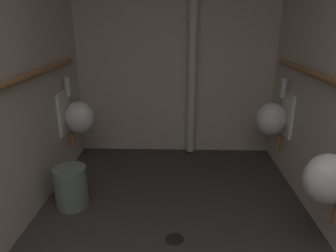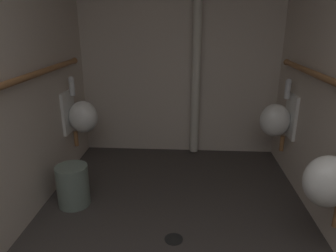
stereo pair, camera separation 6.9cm
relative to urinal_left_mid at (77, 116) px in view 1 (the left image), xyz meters
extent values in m
cube|color=beige|center=(1.01, 0.63, 0.74)|extent=(2.44, 0.06, 2.69)
ellipsoid|color=white|center=(0.02, 0.00, -0.01)|extent=(0.30, 0.26, 0.34)
cube|color=white|center=(-0.13, 0.00, 0.04)|extent=(0.03, 0.30, 0.44)
cylinder|color=silver|center=(-0.07, 0.00, 0.30)|extent=(0.06, 0.06, 0.16)
sphere|color=silver|center=(-0.07, 0.00, 0.38)|extent=(0.06, 0.06, 0.06)
cylinder|color=#936038|center=(-0.08, 0.00, -0.26)|extent=(0.04, 0.04, 0.16)
ellipsoid|color=white|center=(2.00, -1.26, -0.01)|extent=(0.30, 0.26, 0.34)
cylinder|color=#936038|center=(2.10, -1.26, -0.26)|extent=(0.04, 0.04, 0.16)
ellipsoid|color=white|center=(2.00, 0.01, -0.01)|extent=(0.30, 0.26, 0.34)
cube|color=white|center=(2.16, 0.01, 0.04)|extent=(0.03, 0.30, 0.44)
cylinder|color=silver|center=(2.09, 0.01, 0.30)|extent=(0.06, 0.06, 0.16)
sphere|color=silver|center=(2.09, 0.01, 0.38)|extent=(0.06, 0.06, 0.06)
cylinder|color=#936038|center=(2.10, 0.01, -0.26)|extent=(0.04, 0.04, 0.16)
sphere|color=#936038|center=(-0.09, 0.20, 0.55)|extent=(0.06, 0.06, 0.06)
sphere|color=#936038|center=(2.11, 0.21, 0.55)|extent=(0.06, 0.06, 0.06)
cylinder|color=beige|center=(1.21, 0.52, 0.74)|extent=(0.10, 0.10, 2.64)
cylinder|color=black|center=(1.03, -1.12, -0.61)|extent=(0.14, 0.14, 0.01)
cylinder|color=slate|center=(0.12, -0.70, -0.43)|extent=(0.28, 0.28, 0.37)
camera|label=1|loc=(1.04, -3.05, 0.94)|focal=33.16mm
camera|label=2|loc=(1.11, -3.05, 0.94)|focal=33.16mm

